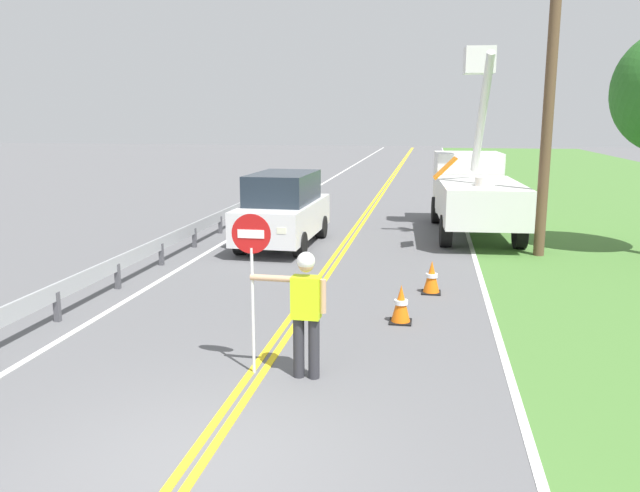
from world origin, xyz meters
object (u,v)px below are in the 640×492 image
(utility_bucket_truck, at_px, (474,188))
(utility_pole_near, at_px, (551,76))
(flagger_worker, at_px, (305,307))
(oncoming_suv_nearest, at_px, (283,209))
(traffic_cone_lead, at_px, (401,305))
(traffic_cone_mid, at_px, (432,278))
(stop_sign_paddle, at_px, (252,258))

(utility_bucket_truck, bearing_deg, utility_pole_near, -64.84)
(flagger_worker, distance_m, oncoming_suv_nearest, 9.58)
(flagger_worker, height_order, traffic_cone_lead, flagger_worker)
(utility_bucket_truck, bearing_deg, traffic_cone_mid, -99.40)
(utility_pole_near, height_order, traffic_cone_mid, utility_pole_near)
(stop_sign_paddle, xyz_separation_m, traffic_cone_lead, (1.98, 2.69, -1.37))
(utility_bucket_truck, height_order, traffic_cone_lead, utility_bucket_truck)
(utility_pole_near, relative_size, traffic_cone_lead, 12.80)
(flagger_worker, height_order, oncoming_suv_nearest, oncoming_suv_nearest)
(traffic_cone_lead, bearing_deg, traffic_cone_mid, 75.58)
(flagger_worker, relative_size, utility_pole_near, 0.20)
(traffic_cone_mid, bearing_deg, stop_sign_paddle, -117.76)
(utility_bucket_truck, distance_m, oncoming_suv_nearest, 6.37)
(traffic_cone_mid, bearing_deg, oncoming_suv_nearest, 133.53)
(oncoming_suv_nearest, relative_size, utility_pole_near, 0.52)
(flagger_worker, height_order, utility_pole_near, utility_pole_near)
(utility_pole_near, xyz_separation_m, traffic_cone_mid, (-2.83, -4.32, -4.33))
(oncoming_suv_nearest, bearing_deg, utility_bucket_truck, 30.27)
(flagger_worker, relative_size, traffic_cone_lead, 2.61)
(oncoming_suv_nearest, bearing_deg, traffic_cone_lead, -60.58)
(flagger_worker, relative_size, utility_bucket_truck, 0.26)
(stop_sign_paddle, relative_size, traffic_cone_lead, 3.33)
(utility_pole_near, distance_m, traffic_cone_lead, 8.44)
(utility_pole_near, bearing_deg, utility_bucket_truck, 115.16)
(stop_sign_paddle, distance_m, traffic_cone_mid, 5.57)
(flagger_worker, distance_m, traffic_cone_lead, 3.06)
(oncoming_suv_nearest, distance_m, traffic_cone_lead, 7.54)
(stop_sign_paddle, distance_m, traffic_cone_lead, 3.61)
(utility_bucket_truck, bearing_deg, traffic_cone_lead, -100.49)
(flagger_worker, xyz_separation_m, utility_pole_near, (4.58, 9.13, 3.62))
(flagger_worker, bearing_deg, utility_pole_near, 63.35)
(stop_sign_paddle, xyz_separation_m, utility_bucket_truck, (3.78, 12.44, -0.28))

